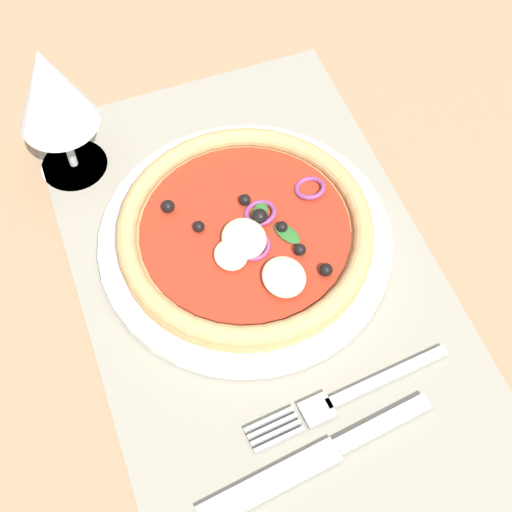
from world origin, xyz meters
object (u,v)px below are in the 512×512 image
object	(u,v)px
plate	(246,241)
knife	(316,459)
wine_glass	(50,91)
pizza	(246,231)
fork	(339,399)

from	to	relation	value
plate	knife	distance (cm)	20.43
wine_glass	plate	bearing A→B (deg)	-139.22
pizza	wine_glass	size ratio (longest dim) A/B	1.52
plate	fork	world-z (taller)	plate
plate	wine_glass	bearing A→B (deg)	40.78
plate	wine_glass	distance (cm)	21.24
pizza	wine_glass	distance (cm)	20.64
plate	wine_glass	size ratio (longest dim) A/B	1.76
pizza	knife	xyz separation A→B (cm)	(-20.27, 1.68, -1.99)
knife	wine_glass	distance (cm)	37.71
pizza	wine_glass	world-z (taller)	wine_glass
plate	fork	size ratio (longest dim) A/B	1.46
fork	knife	xyz separation A→B (cm)	(-3.82, 3.59, 0.03)
plate	knife	size ratio (longest dim) A/B	1.31
pizza	wine_glass	xyz separation A→B (cm)	(14.54, 12.48, 7.67)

